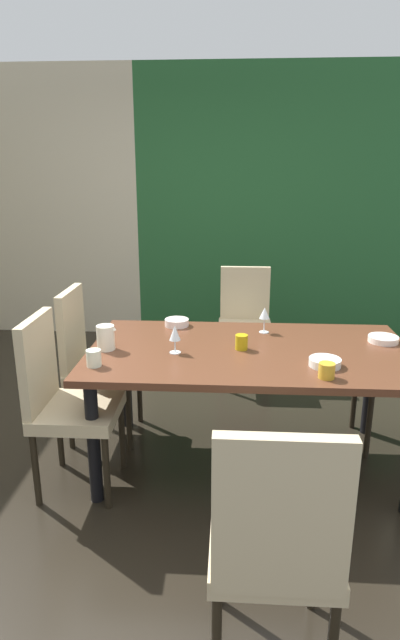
{
  "coord_description": "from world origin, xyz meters",
  "views": [
    {
      "loc": [
        0.38,
        -2.56,
        1.73
      ],
      "look_at": [
        0.2,
        0.36,
        0.85
      ],
      "focal_mm": 28.0,
      "sensor_mm": 36.0,
      "label": 1
    }
  ],
  "objects_px": {
    "chair_head_far": "(245,318)",
    "cup_east": "(94,358)",
    "serving_bowl_corner": "(325,362)",
    "chair_left_near": "(62,396)",
    "serving_bowl_right": "(177,322)",
    "pitcher_west": "(106,337)",
    "chair_left_far": "(91,357)",
    "dining_table": "(250,361)",
    "cup_south": "(242,342)",
    "cup_rear": "(327,371)",
    "chair_head_near": "(275,540)",
    "wine_glass_front": "(175,334)",
    "wine_glass_north": "(265,314)",
    "serving_bowl_near_shelf": "(383,339)"
  },
  "relations": [
    {
      "from": "chair_head_far",
      "to": "wine_glass_front",
      "type": "distance_m",
      "value": 1.51
    },
    {
      "from": "serving_bowl_near_shelf",
      "to": "cup_rear",
      "type": "relative_size",
      "value": 2.17
    },
    {
      "from": "chair_head_near",
      "to": "cup_east",
      "type": "bearing_deg",
      "value": 130.63
    },
    {
      "from": "serving_bowl_right",
      "to": "chair_left_near",
      "type": "bearing_deg",
      "value": -128.06
    },
    {
      "from": "chair_left_far",
      "to": "chair_left_near",
      "type": "distance_m",
      "value": 0.58
    },
    {
      "from": "chair_left_near",
      "to": "cup_south",
      "type": "height_order",
      "value": "chair_left_near"
    },
    {
      "from": "serving_bowl_right",
      "to": "cup_south",
      "type": "xyz_separation_m",
      "value": [
        0.42,
        -0.42,
        0.02
      ]
    },
    {
      "from": "chair_head_near",
      "to": "chair_head_far",
      "type": "xyz_separation_m",
      "value": [
        -0.04,
        2.66,
        -0.02
      ]
    },
    {
      "from": "wine_glass_north",
      "to": "serving_bowl_corner",
      "type": "xyz_separation_m",
      "value": [
        0.29,
        -0.55,
        -0.1
      ]
    },
    {
      "from": "serving_bowl_right",
      "to": "serving_bowl_near_shelf",
      "type": "height_order",
      "value": "serving_bowl_right"
    },
    {
      "from": "pitcher_west",
      "to": "chair_head_near",
      "type": "bearing_deg",
      "value": -55.62
    },
    {
      "from": "chair_left_far",
      "to": "dining_table",
      "type": "bearing_deg",
      "value": 74.07
    },
    {
      "from": "wine_glass_north",
      "to": "cup_rear",
      "type": "xyz_separation_m",
      "value": [
        0.27,
        -0.71,
        -0.08
      ]
    },
    {
      "from": "chair_head_far",
      "to": "cup_east",
      "type": "xyz_separation_m",
      "value": [
        -0.83,
        -1.64,
        0.25
      ]
    },
    {
      "from": "chair_head_near",
      "to": "wine_glass_front",
      "type": "height_order",
      "value": "chair_head_near"
    },
    {
      "from": "serving_bowl_corner",
      "to": "chair_head_near",
      "type": "bearing_deg",
      "value": -107.23
    },
    {
      "from": "pitcher_west",
      "to": "cup_rear",
      "type": "bearing_deg",
      "value": -15.8
    },
    {
      "from": "chair_left_far",
      "to": "serving_bowl_corner",
      "type": "bearing_deg",
      "value": 69.28
    },
    {
      "from": "serving_bowl_corner",
      "to": "cup_east",
      "type": "height_order",
      "value": "cup_east"
    },
    {
      "from": "serving_bowl_corner",
      "to": "cup_east",
      "type": "bearing_deg",
      "value": -176.49
    },
    {
      "from": "serving_bowl_near_shelf",
      "to": "chair_left_near",
      "type": "bearing_deg",
      "value": -165.77
    },
    {
      "from": "chair_left_near",
      "to": "cup_east",
      "type": "bearing_deg",
      "value": 83.47
    },
    {
      "from": "pitcher_west",
      "to": "chair_left_far",
      "type": "bearing_deg",
      "value": 119.41
    },
    {
      "from": "dining_table",
      "to": "chair_left_far",
      "type": "bearing_deg",
      "value": 164.07
    },
    {
      "from": "wine_glass_front",
      "to": "cup_south",
      "type": "distance_m",
      "value": 0.39
    },
    {
      "from": "chair_head_near",
      "to": "cup_south",
      "type": "height_order",
      "value": "chair_head_near"
    },
    {
      "from": "serving_bowl_right",
      "to": "serving_bowl_corner",
      "type": "height_order",
      "value": "serving_bowl_right"
    },
    {
      "from": "cup_south",
      "to": "chair_left_far",
      "type": "bearing_deg",
      "value": 162.78
    },
    {
      "from": "cup_rear",
      "to": "chair_left_far",
      "type": "bearing_deg",
      "value": 153.58
    },
    {
      "from": "serving_bowl_right",
      "to": "cup_rear",
      "type": "relative_size",
      "value": 1.93
    },
    {
      "from": "wine_glass_north",
      "to": "chair_head_far",
      "type": "bearing_deg",
      "value": 95.14
    },
    {
      "from": "chair_left_far",
      "to": "serving_bowl_right",
      "type": "distance_m",
      "value": 0.61
    },
    {
      "from": "chair_left_near",
      "to": "cup_east",
      "type": "xyz_separation_m",
      "value": [
        0.2,
        -0.02,
        0.23
      ]
    },
    {
      "from": "wine_glass_north",
      "to": "pitcher_west",
      "type": "height_order",
      "value": "wine_glass_north"
    },
    {
      "from": "cup_east",
      "to": "chair_left_near",
      "type": "bearing_deg",
      "value": 173.47
    },
    {
      "from": "chair_left_far",
      "to": "cup_rear",
      "type": "distance_m",
      "value": 1.56
    },
    {
      "from": "wine_glass_front",
      "to": "cup_east",
      "type": "height_order",
      "value": "wine_glass_front"
    },
    {
      "from": "chair_head_near",
      "to": "chair_head_far",
      "type": "bearing_deg",
      "value": 90.82
    },
    {
      "from": "serving_bowl_near_shelf",
      "to": "wine_glass_front",
      "type": "bearing_deg",
      "value": -168.0
    },
    {
      "from": "chair_left_far",
      "to": "wine_glass_front",
      "type": "xyz_separation_m",
      "value": [
        0.6,
        -0.38,
        0.3
      ]
    },
    {
      "from": "chair_head_far",
      "to": "cup_south",
      "type": "xyz_separation_m",
      "value": [
        -0.06,
        -1.33,
        0.25
      ]
    },
    {
      "from": "serving_bowl_near_shelf",
      "to": "serving_bowl_right",
      "type": "bearing_deg",
      "value": 169.1
    },
    {
      "from": "cup_east",
      "to": "chair_head_near",
      "type": "bearing_deg",
      "value": -49.37
    },
    {
      "from": "chair_left_far",
      "to": "serving_bowl_near_shelf",
      "type": "xyz_separation_m",
      "value": [
        1.82,
        -0.12,
        0.21
      ]
    },
    {
      "from": "dining_table",
      "to": "cup_south",
      "type": "xyz_separation_m",
      "value": [
        -0.05,
        -0.01,
        0.12
      ]
    },
    {
      "from": "cup_east",
      "to": "pitcher_west",
      "type": "bearing_deg",
      "value": 89.29
    },
    {
      "from": "chair_left_far",
      "to": "wine_glass_north",
      "type": "height_order",
      "value": "chair_left_far"
    },
    {
      "from": "chair_left_far",
      "to": "pitcher_west",
      "type": "height_order",
      "value": "chair_left_far"
    },
    {
      "from": "serving_bowl_corner",
      "to": "chair_left_near",
      "type": "bearing_deg",
      "value": -177.89
    },
    {
      "from": "serving_bowl_right",
      "to": "pitcher_west",
      "type": "height_order",
      "value": "pitcher_west"
    }
  ]
}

